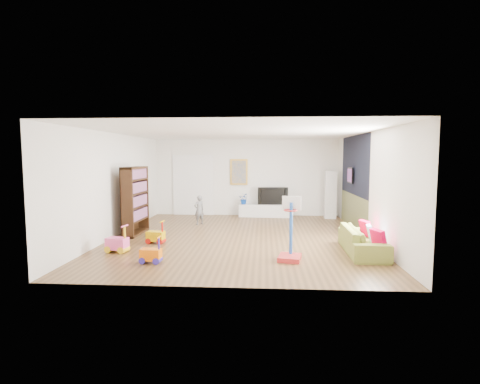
# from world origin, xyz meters

# --- Properties ---
(floor) EXTENTS (6.50, 7.50, 0.00)m
(floor) POSITION_xyz_m (0.00, 0.00, 0.00)
(floor) COLOR brown
(floor) RESTS_ON ground
(ceiling) EXTENTS (6.50, 7.50, 0.00)m
(ceiling) POSITION_xyz_m (0.00, 0.00, 2.70)
(ceiling) COLOR white
(ceiling) RESTS_ON ground
(wall_back) EXTENTS (6.50, 0.00, 2.70)m
(wall_back) POSITION_xyz_m (0.00, 3.75, 1.35)
(wall_back) COLOR silver
(wall_back) RESTS_ON ground
(wall_front) EXTENTS (6.50, 0.00, 2.70)m
(wall_front) POSITION_xyz_m (0.00, -3.75, 1.35)
(wall_front) COLOR silver
(wall_front) RESTS_ON ground
(wall_left) EXTENTS (0.00, 7.50, 2.70)m
(wall_left) POSITION_xyz_m (-3.25, 0.00, 1.35)
(wall_left) COLOR white
(wall_left) RESTS_ON ground
(wall_right) EXTENTS (0.00, 7.50, 2.70)m
(wall_right) POSITION_xyz_m (3.25, 0.00, 1.35)
(wall_right) COLOR silver
(wall_right) RESTS_ON ground
(navy_accent) EXTENTS (0.01, 3.20, 1.70)m
(navy_accent) POSITION_xyz_m (3.23, 1.40, 1.85)
(navy_accent) COLOR black
(navy_accent) RESTS_ON wall_right
(olive_wainscot) EXTENTS (0.01, 3.20, 1.00)m
(olive_wainscot) POSITION_xyz_m (3.23, 1.40, 0.50)
(olive_wainscot) COLOR brown
(olive_wainscot) RESTS_ON wall_right
(doorway) EXTENTS (1.45, 0.06, 2.10)m
(doorway) POSITION_xyz_m (-1.90, 3.71, 1.05)
(doorway) COLOR white
(doorway) RESTS_ON ground
(painting_back) EXTENTS (0.62, 0.06, 0.92)m
(painting_back) POSITION_xyz_m (-0.25, 3.71, 1.55)
(painting_back) COLOR gold
(painting_back) RESTS_ON wall_back
(artwork_right) EXTENTS (0.04, 0.56, 0.46)m
(artwork_right) POSITION_xyz_m (3.17, 1.60, 1.55)
(artwork_right) COLOR #7F3F8C
(artwork_right) RESTS_ON wall_right
(media_console) EXTENTS (1.89, 0.57, 0.44)m
(media_console) POSITION_xyz_m (0.72, 3.42, 0.22)
(media_console) COLOR silver
(media_console) RESTS_ON ground
(tall_cabinet) EXTENTS (0.40, 0.40, 1.61)m
(tall_cabinet) POSITION_xyz_m (2.90, 3.25, 0.81)
(tall_cabinet) COLOR silver
(tall_cabinet) RESTS_ON ground
(bookshelf) EXTENTS (0.35, 1.26, 1.83)m
(bookshelf) POSITION_xyz_m (-2.83, 0.26, 0.91)
(bookshelf) COLOR black
(bookshelf) RESTS_ON ground
(sofa) EXTENTS (0.80, 1.92, 0.56)m
(sofa) POSITION_xyz_m (2.80, -1.39, 0.28)
(sofa) COLOR olive
(sofa) RESTS_ON ground
(basketball_hoop) EXTENTS (0.54, 0.62, 1.30)m
(basketball_hoop) POSITION_xyz_m (1.17, -2.08, 0.65)
(basketball_hoop) COLOR #AD2424
(basketball_hoop) RESTS_ON ground
(ride_on_yellow) EXTENTS (0.45, 0.32, 0.55)m
(ride_on_yellow) POSITION_xyz_m (-1.97, -0.79, 0.28)
(ride_on_yellow) COLOR #D5A300
(ride_on_yellow) RESTS_ON ground
(ride_on_orange) EXTENTS (0.41, 0.27, 0.53)m
(ride_on_orange) POSITION_xyz_m (-1.58, -2.45, 0.26)
(ride_on_orange) COLOR orange
(ride_on_orange) RESTS_ON ground
(ride_on_pink) EXTENTS (0.50, 0.36, 0.60)m
(ride_on_pink) POSITION_xyz_m (-2.57, -1.68, 0.30)
(ride_on_pink) COLOR #FF53A0
(ride_on_pink) RESTS_ON ground
(child) EXTENTS (0.39, 0.38, 0.90)m
(child) POSITION_xyz_m (-1.35, 1.77, 0.45)
(child) COLOR slate
(child) RESTS_ON ground
(tv) EXTENTS (1.06, 0.23, 0.60)m
(tv) POSITION_xyz_m (0.94, 3.47, 0.74)
(tv) COLOR black
(tv) RESTS_ON media_console
(vase_plant) EXTENTS (0.41, 0.38, 0.39)m
(vase_plant) POSITION_xyz_m (-0.05, 3.41, 0.63)
(vase_plant) COLOR #0B3898
(vase_plant) RESTS_ON media_console
(pillow_left) EXTENTS (0.22, 0.40, 0.39)m
(pillow_left) POSITION_xyz_m (2.96, -1.96, 0.44)
(pillow_left) COLOR #BB0034
(pillow_left) RESTS_ON sofa
(pillow_center) EXTENTS (0.14, 0.35, 0.34)m
(pillow_center) POSITION_xyz_m (2.97, -1.36, 0.44)
(pillow_center) COLOR silver
(pillow_center) RESTS_ON sofa
(pillow_right) EXTENTS (0.19, 0.38, 0.37)m
(pillow_right) POSITION_xyz_m (3.00, -0.83, 0.44)
(pillow_right) COLOR #CE0136
(pillow_right) RESTS_ON sofa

